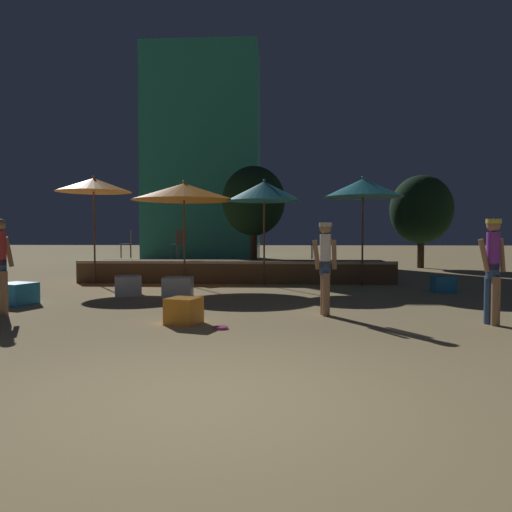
# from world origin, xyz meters

# --- Properties ---
(ground_plane) EXTENTS (120.00, 120.00, 0.00)m
(ground_plane) POSITION_xyz_m (0.00, 0.00, 0.00)
(ground_plane) COLOR tan
(wooden_deck) EXTENTS (9.13, 2.48, 0.65)m
(wooden_deck) POSITION_xyz_m (-0.78, 11.13, 0.29)
(wooden_deck) COLOR brown
(wooden_deck) RESTS_ON ground
(patio_umbrella_0) EXTENTS (2.90, 2.90, 2.89)m
(patio_umbrella_0) POSITION_xyz_m (-2.14, 9.61, 2.58)
(patio_umbrella_0) COLOR brown
(patio_umbrella_0) RESTS_ON ground
(patio_umbrella_1) EXTENTS (2.17, 2.17, 2.99)m
(patio_umbrella_1) POSITION_xyz_m (2.76, 9.62, 2.66)
(patio_umbrella_1) COLOR brown
(patio_umbrella_1) RESTS_ON ground
(patio_umbrella_2) EXTENTS (2.09, 2.09, 2.93)m
(patio_umbrella_2) POSITION_xyz_m (0.08, 9.62, 2.58)
(patio_umbrella_2) COLOR brown
(patio_umbrella_2) RESTS_ON ground
(patio_umbrella_3) EXTENTS (2.11, 2.11, 3.07)m
(patio_umbrella_3) POSITION_xyz_m (-4.74, 9.76, 2.79)
(patio_umbrella_3) COLOR brown
(patio_umbrella_3) RESTS_ON ground
(cube_seat_0) EXTENTS (0.74, 0.74, 0.45)m
(cube_seat_0) POSITION_xyz_m (-2.97, 7.16, 0.23)
(cube_seat_0) COLOR white
(cube_seat_0) RESTS_ON ground
(cube_seat_1) EXTENTS (0.50, 0.50, 0.39)m
(cube_seat_1) POSITION_xyz_m (4.48, 8.19, 0.19)
(cube_seat_1) COLOR #2D9EDB
(cube_seat_1) RESTS_ON ground
(cube_seat_2) EXTENTS (0.79, 0.79, 0.44)m
(cube_seat_2) POSITION_xyz_m (-4.74, 5.56, 0.22)
(cube_seat_2) COLOR #2D9EDB
(cube_seat_2) RESTS_ON ground
(cube_seat_3) EXTENTS (0.68, 0.68, 0.45)m
(cube_seat_3) POSITION_xyz_m (-1.74, 6.87, 0.23)
(cube_seat_3) COLOR white
(cube_seat_3) RESTS_ON ground
(cube_seat_4) EXTENTS (0.60, 0.60, 0.41)m
(cube_seat_4) POSITION_xyz_m (-0.96, 3.63, 0.21)
(cube_seat_4) COLOR orange
(cube_seat_4) RESTS_ON ground
(person_0) EXTENTS (0.50, 0.28, 1.65)m
(person_0) POSITION_xyz_m (3.83, 3.80, 0.92)
(person_0) COLOR #997051
(person_0) RESTS_ON ground
(person_2) EXTENTS (0.44, 0.28, 1.61)m
(person_2) POSITION_xyz_m (1.32, 4.58, 0.89)
(person_2) COLOR #997051
(person_2) RESTS_ON ground
(person_4) EXTENTS (0.29, 0.48, 1.68)m
(person_4) POSITION_xyz_m (-4.29, 4.27, 0.90)
(person_4) COLOR #2D4C7F
(person_4) RESTS_ON ground
(bistro_chair_0) EXTENTS (0.42, 0.41, 0.90)m
(bistro_chair_0) POSITION_xyz_m (1.73, 11.28, 1.19)
(bistro_chair_0) COLOR #1E4C47
(bistro_chair_0) RESTS_ON wooden_deck
(bistro_chair_1) EXTENTS (0.48, 0.48, 0.90)m
(bistro_chair_1) POSITION_xyz_m (-2.59, 11.09, 1.19)
(bistro_chair_1) COLOR #47474C
(bistro_chair_1) RESTS_ON wooden_deck
(bistro_chair_2) EXTENTS (0.44, 0.44, 0.90)m
(bistro_chair_2) POSITION_xyz_m (-4.32, 11.58, 1.19)
(bistro_chair_2) COLOR #47474C
(bistro_chair_2) RESTS_ON wooden_deck
(frisbee_disc) EXTENTS (0.22, 0.22, 0.03)m
(frisbee_disc) POSITION_xyz_m (-0.33, 3.25, 0.02)
(frisbee_disc) COLOR #E54C99
(frisbee_disc) RESTS_ON ground
(background_tree_0) EXTENTS (2.59, 2.59, 3.87)m
(background_tree_0) POSITION_xyz_m (6.36, 17.11, 2.44)
(background_tree_0) COLOR #3D2B1C
(background_tree_0) RESTS_ON ground
(background_tree_1) EXTENTS (2.51, 2.51, 4.12)m
(background_tree_1) POSITION_xyz_m (-0.58, 15.81, 2.72)
(background_tree_1) COLOR #3D2B1C
(background_tree_1) RESTS_ON ground
(distant_building) EXTENTS (6.42, 3.26, 11.87)m
(distant_building) POSITION_xyz_m (-4.00, 24.28, 5.93)
(distant_building) COLOR teal
(distant_building) RESTS_ON ground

